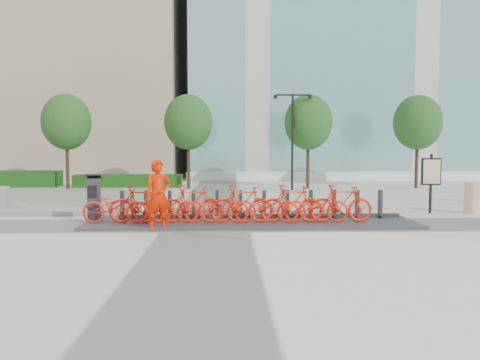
{
  "coord_description": "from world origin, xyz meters",
  "views": [
    {
      "loc": [
        0.59,
        -13.37,
        2.24
      ],
      "look_at": [
        1.0,
        1.5,
        1.2
      ],
      "focal_mm": 35.0,
      "sensor_mm": 36.0,
      "label": 1
    }
  ],
  "objects_px": {
    "kiosk": "(94,199)",
    "worker_red": "(159,195)",
    "map_sign": "(431,174)",
    "bike_0": "(115,206)",
    "construction_barrel": "(473,198)"
  },
  "relations": [
    {
      "from": "worker_red",
      "to": "construction_barrel",
      "type": "bearing_deg",
      "value": -4.39
    },
    {
      "from": "construction_barrel",
      "to": "kiosk",
      "type": "bearing_deg",
      "value": -171.87
    },
    {
      "from": "map_sign",
      "to": "bike_0",
      "type": "bearing_deg",
      "value": -166.02
    },
    {
      "from": "kiosk",
      "to": "worker_red",
      "type": "bearing_deg",
      "value": -36.62
    },
    {
      "from": "bike_0",
      "to": "map_sign",
      "type": "bearing_deg",
      "value": -77.16
    },
    {
      "from": "kiosk",
      "to": "map_sign",
      "type": "relative_size",
      "value": 0.69
    },
    {
      "from": "kiosk",
      "to": "map_sign",
      "type": "bearing_deg",
      "value": 3.45
    },
    {
      "from": "kiosk",
      "to": "worker_red",
      "type": "distance_m",
      "value": 2.39
    },
    {
      "from": "construction_barrel",
      "to": "map_sign",
      "type": "height_order",
      "value": "map_sign"
    },
    {
      "from": "kiosk",
      "to": "construction_barrel",
      "type": "relative_size",
      "value": 1.3
    },
    {
      "from": "kiosk",
      "to": "map_sign",
      "type": "height_order",
      "value": "map_sign"
    },
    {
      "from": "worker_red",
      "to": "construction_barrel",
      "type": "height_order",
      "value": "worker_red"
    },
    {
      "from": "kiosk",
      "to": "map_sign",
      "type": "xyz_separation_m",
      "value": [
        10.82,
        1.9,
        0.59
      ]
    },
    {
      "from": "worker_red",
      "to": "bike_0",
      "type": "bearing_deg",
      "value": 129.14
    },
    {
      "from": "map_sign",
      "to": "kiosk",
      "type": "bearing_deg",
      "value": -168.91
    }
  ]
}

